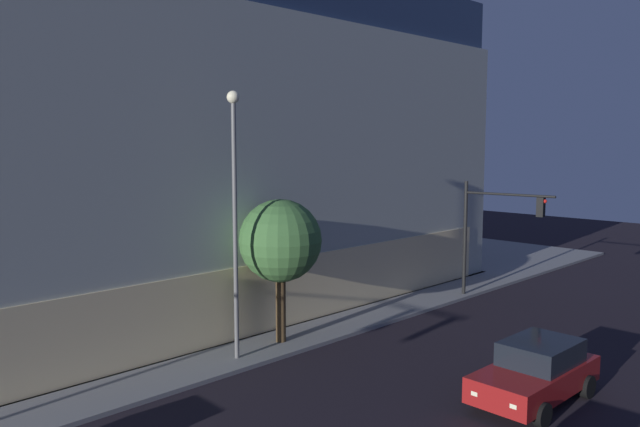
# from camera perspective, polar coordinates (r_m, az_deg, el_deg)

# --- Properties ---
(modern_building) EXTENTS (32.17, 21.18, 15.52)m
(modern_building) POSITION_cam_1_polar(r_m,az_deg,el_deg) (33.61, -15.58, 6.16)
(modern_building) COLOR #4C4C51
(modern_building) RESTS_ON ground
(traffic_light_far_corner) EXTENTS (0.62, 4.48, 5.69)m
(traffic_light_far_corner) POSITION_cam_1_polar(r_m,az_deg,el_deg) (31.34, 15.52, -0.73)
(traffic_light_far_corner) COLOR black
(traffic_light_far_corner) RESTS_ON sidewalk_corner
(street_lamp_sidewalk) EXTENTS (0.44, 0.44, 9.31)m
(street_lamp_sidewalk) POSITION_cam_1_polar(r_m,az_deg,el_deg) (21.67, -7.79, 1.55)
(street_lamp_sidewalk) COLOR slate
(street_lamp_sidewalk) RESTS_ON sidewalk_corner
(sidewalk_tree) EXTENTS (3.13, 3.13, 5.47)m
(sidewalk_tree) POSITION_cam_1_polar(r_m,az_deg,el_deg) (23.58, -3.64, -2.55)
(sidewalk_tree) COLOR #47341E
(sidewalk_tree) RESTS_ON sidewalk_corner
(car_red) EXTENTS (4.68, 2.30, 1.80)m
(car_red) POSITION_cam_1_polar(r_m,az_deg,el_deg) (20.32, 19.11, -13.43)
(car_red) COLOR maroon
(car_red) RESTS_ON ground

